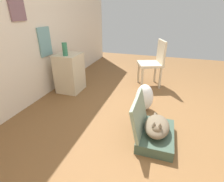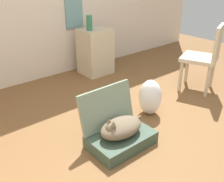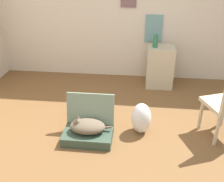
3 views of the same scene
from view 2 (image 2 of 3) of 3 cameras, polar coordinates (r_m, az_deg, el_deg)
ground_plane at (r=2.72m, az=10.82°, el=-9.89°), size 7.68×7.68×0.00m
suitcase_base at (r=2.53m, az=1.99°, el=-10.58°), size 0.61×0.40×0.12m
suitcase_lid at (r=2.53m, az=-1.16°, el=-3.57°), size 0.61×0.13×0.40m
cat at (r=2.45m, az=1.91°, el=-7.97°), size 0.52×0.28×0.21m
plastic_bag_white at (r=3.00m, az=8.34°, el=-1.35°), size 0.26×0.26×0.42m
side_table at (r=4.13m, az=-3.68°, el=8.61°), size 0.45×0.41×0.70m
vase_tall at (r=3.93m, az=-5.00°, el=14.65°), size 0.09×0.09×0.22m
chair at (r=3.67m, az=19.72°, el=7.29°), size 0.56×0.57×0.90m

